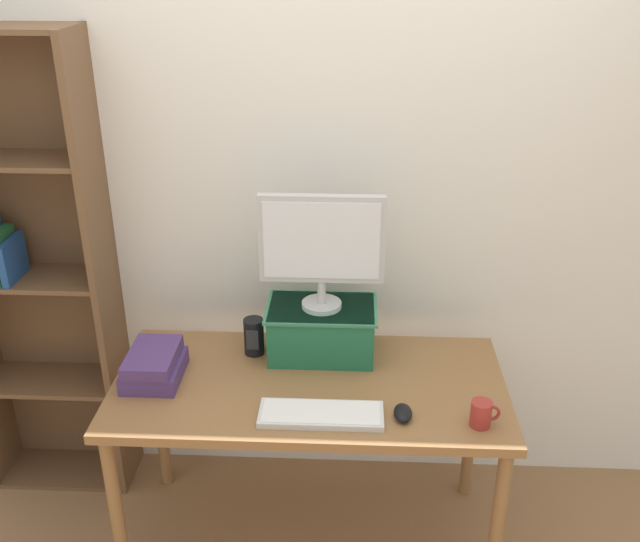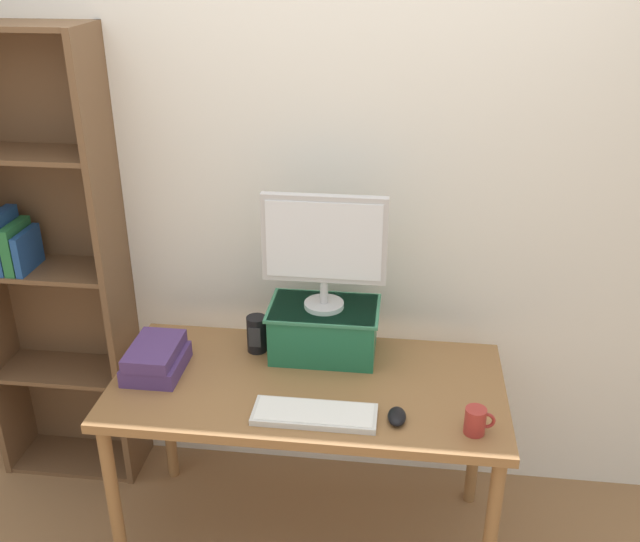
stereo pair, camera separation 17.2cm
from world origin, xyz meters
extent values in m
plane|color=olive|center=(0.00, 0.00, 0.00)|extent=(12.00, 12.00, 0.00)
cube|color=silver|center=(0.00, 0.53, 1.30)|extent=(7.00, 0.08, 2.60)
cube|color=olive|center=(0.00, 0.00, 0.76)|extent=(1.46, 0.71, 0.04)
cylinder|color=olive|center=(-0.68, -0.31, 0.37)|extent=(0.05, 0.05, 0.74)
cylinder|color=olive|center=(0.68, -0.31, 0.37)|extent=(0.05, 0.05, 0.74)
cylinder|color=olive|center=(-0.68, 0.31, 0.37)|extent=(0.05, 0.05, 0.74)
cylinder|color=olive|center=(0.68, 0.31, 0.37)|extent=(0.05, 0.05, 0.74)
cube|color=brown|center=(-0.86, 0.35, 1.00)|extent=(0.03, 0.28, 2.00)
cube|color=brown|center=(-1.16, 0.49, 1.00)|extent=(0.62, 0.01, 2.00)
cube|color=brown|center=(-1.16, 0.35, 0.01)|extent=(0.56, 0.27, 0.02)
cube|color=brown|center=(-1.16, 0.35, 0.51)|extent=(0.56, 0.27, 0.02)
cube|color=brown|center=(-1.16, 0.35, 1.01)|extent=(0.56, 0.27, 0.02)
cube|color=brown|center=(-1.16, 0.35, 1.51)|extent=(0.56, 0.27, 0.02)
cube|color=brown|center=(-1.16, 0.35, 1.99)|extent=(0.56, 0.27, 0.02)
cube|color=navy|center=(-1.31, 0.33, 1.15)|extent=(0.05, 0.20, 0.25)
cube|color=#236B38|center=(-1.26, 0.33, 1.12)|extent=(0.04, 0.20, 0.20)
cube|color=navy|center=(-1.21, 0.33, 1.11)|extent=(0.03, 0.20, 0.17)
cube|color=#1E6642|center=(0.04, 0.21, 0.88)|extent=(0.41, 0.26, 0.21)
cube|color=#337A56|center=(0.04, 0.21, 0.98)|extent=(0.43, 0.28, 0.01)
cylinder|color=#B7B7BA|center=(0.04, 0.21, 0.99)|extent=(0.15, 0.15, 0.02)
cylinder|color=#B7B7BA|center=(0.04, 0.21, 1.05)|extent=(0.03, 0.03, 0.09)
cube|color=#B7B7BA|center=(0.04, 0.21, 1.27)|extent=(0.47, 0.04, 0.34)
cube|color=silver|center=(0.04, 0.19, 1.27)|extent=(0.43, 0.00, 0.30)
cube|color=silver|center=(0.05, -0.21, 0.79)|extent=(0.43, 0.15, 0.02)
cube|color=white|center=(0.05, -0.21, 0.80)|extent=(0.40, 0.13, 0.00)
ellipsoid|color=black|center=(0.34, -0.20, 0.79)|extent=(0.06, 0.10, 0.04)
cube|color=#4C336B|center=(-0.58, 0.00, 0.81)|extent=(0.20, 0.26, 0.07)
cube|color=#4C336B|center=(-0.58, 0.00, 0.87)|extent=(0.17, 0.26, 0.05)
cylinder|color=#9E2D28|center=(0.59, -0.23, 0.82)|extent=(0.07, 0.07, 0.09)
torus|color=#9E2D28|center=(0.63, -0.23, 0.83)|extent=(0.06, 0.01, 0.06)
cylinder|color=black|center=(-0.23, 0.20, 0.85)|extent=(0.08, 0.08, 0.15)
cube|color=#2D2D30|center=(-0.23, 0.15, 0.86)|extent=(0.05, 0.00, 0.08)
camera|label=1|loc=(0.15, -2.23, 2.28)|focal=40.00mm
camera|label=2|loc=(0.32, -2.21, 2.28)|focal=40.00mm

